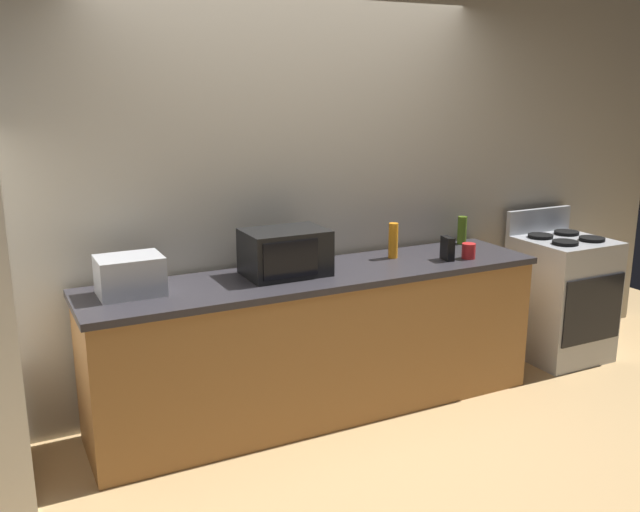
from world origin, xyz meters
The scene contains 10 objects.
ground_plane centered at (0.00, 0.00, 0.00)m, with size 8.00×8.00×0.00m, color tan.
back_wall centered at (0.00, 0.81, 1.35)m, with size 6.40×0.10×2.70m, color #B2A893.
counter_run centered at (0.00, 0.40, 0.45)m, with size 2.84×0.64×0.90m.
stove_range centered at (2.00, 0.40, 0.46)m, with size 0.60×0.61×1.08m.
microwave centered at (-0.21, 0.45, 1.04)m, with size 0.48×0.35×0.27m.
toaster_oven centered at (-1.10, 0.46, 1.01)m, with size 0.34×0.26×0.21m, color #B7BABF.
cordless_phone centered at (0.86, 0.30, 0.98)m, with size 0.05×0.11×0.15m, color black.
bottle_dish_soap centered at (0.58, 0.50, 1.01)m, with size 0.06×0.06×0.23m, color orange.
bottle_olive_oil centered at (1.23, 0.63, 1.00)m, with size 0.06×0.06×0.19m, color #4C6B19.
mug_red centered at (1.01, 0.27, 0.95)m, with size 0.09×0.09×0.10m, color red.
Camera 1 is at (-1.78, -3.14, 2.00)m, focal length 38.58 mm.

